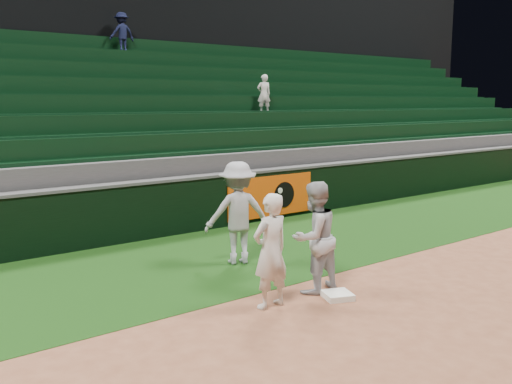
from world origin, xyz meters
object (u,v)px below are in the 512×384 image
baserunner (314,237)px  base_coach (238,213)px  first_base (338,295)px  first_baseman (271,251)px

baserunner → base_coach: (-0.00, 1.97, 0.07)m
first_base → first_baseman: bearing=161.5°
first_baseman → baserunner: (0.95, 0.11, 0.03)m
first_base → baserunner: 0.93m
baserunner → base_coach: size_ratio=0.93×
first_baseman → base_coach: (0.95, 2.08, 0.10)m
baserunner → base_coach: 1.97m
first_base → base_coach: bearing=91.6°
baserunner → base_coach: base_coach is taller
base_coach → first_baseman: bearing=87.1°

